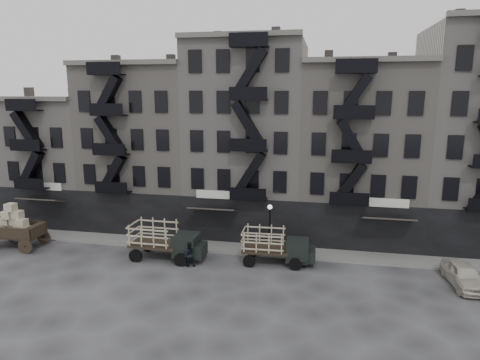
% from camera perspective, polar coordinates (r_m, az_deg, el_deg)
% --- Properties ---
extents(ground, '(140.00, 140.00, 0.00)m').
position_cam_1_polar(ground, '(32.64, -2.02, -11.51)').
color(ground, '#38383A').
rests_on(ground, ground).
extents(sidewalk, '(55.00, 2.50, 0.15)m').
position_cam_1_polar(sidewalk, '(36.00, -0.65, -9.06)').
color(sidewalk, slate).
rests_on(sidewalk, ground).
extents(building_west, '(10.00, 11.35, 13.20)m').
position_cam_1_polar(building_west, '(47.85, -23.22, 2.62)').
color(building_west, gray).
rests_on(building_west, ground).
extents(building_midwest, '(10.00, 11.35, 16.20)m').
position_cam_1_polar(building_midwest, '(42.81, -12.22, 4.35)').
color(building_midwest, gray).
rests_on(building_midwest, ground).
extents(building_center, '(10.00, 11.35, 18.20)m').
position_cam_1_polar(building_center, '(39.81, 1.12, 5.51)').
color(building_center, gray).
rests_on(building_center, ground).
extents(building_mideast, '(10.00, 11.35, 16.20)m').
position_cam_1_polar(building_mideast, '(39.46, 15.59, 3.54)').
color(building_mideast, gray).
rests_on(building_mideast, ground).
extents(lamp_post, '(0.36, 0.36, 4.28)m').
position_cam_1_polar(lamp_post, '(33.56, 3.98, -5.78)').
color(lamp_post, black).
rests_on(lamp_post, ground).
extents(wagon, '(4.49, 2.45, 3.79)m').
position_cam_1_polar(wagon, '(40.36, -27.87, -5.03)').
color(wagon, black).
rests_on(wagon, ground).
extents(stake_truck_west, '(5.91, 2.56, 2.94)m').
position_cam_1_polar(stake_truck_west, '(33.98, -9.92, -7.68)').
color(stake_truck_west, black).
rests_on(stake_truck_west, ground).
extents(stake_truck_east, '(5.52, 2.43, 2.73)m').
position_cam_1_polar(stake_truck_east, '(32.78, 4.85, -8.50)').
color(stake_truck_east, black).
rests_on(stake_truck_east, ground).
extents(car_east, '(2.30, 4.75, 1.56)m').
position_cam_1_polar(car_east, '(33.11, 27.66, -11.14)').
color(car_east, beige).
rests_on(car_east, ground).
extents(pedestrian_mid, '(1.11, 0.98, 1.93)m').
position_cam_1_polar(pedestrian_mid, '(32.62, -6.80, -9.77)').
color(pedestrian_mid, black).
rests_on(pedestrian_mid, ground).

